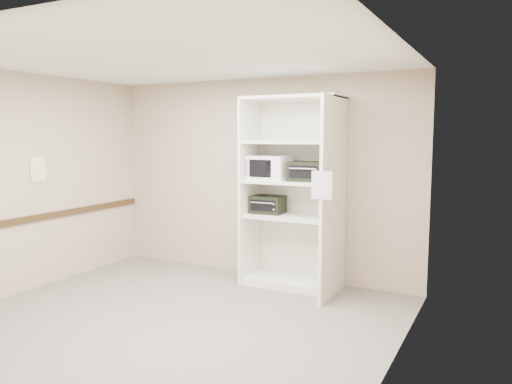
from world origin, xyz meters
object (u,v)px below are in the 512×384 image
at_px(shelving_unit, 296,199).
at_px(microwave, 270,168).
at_px(toaster_oven_upper, 307,171).
at_px(toaster_oven_lower, 268,204).

relative_size(shelving_unit, microwave, 4.76).
bearing_deg(toaster_oven_upper, toaster_oven_lower, 169.24).
height_order(shelving_unit, toaster_oven_lower, shelving_unit).
height_order(microwave, toaster_oven_lower, microwave).
bearing_deg(microwave, toaster_oven_lower, 140.48).
height_order(shelving_unit, microwave, shelving_unit).
height_order(microwave, toaster_oven_upper, microwave).
distance_m(toaster_oven_upper, toaster_oven_lower, 0.73).
distance_m(microwave, toaster_oven_lower, 0.49).
bearing_deg(shelving_unit, toaster_oven_lower, 176.96).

